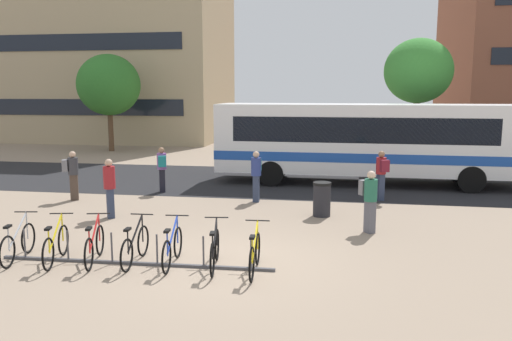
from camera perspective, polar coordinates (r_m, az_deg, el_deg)
ground at (r=11.20m, az=-3.28°, el=-10.36°), size 200.00×200.00×0.00m
bus_lane_asphalt at (r=20.82m, az=2.63°, el=-1.23°), size 80.00×7.20×0.01m
city_bus at (r=20.50m, az=12.77°, el=3.39°), size 12.08×2.85×3.20m
bike_rack at (r=11.30m, az=-13.63°, el=-9.94°), size 6.11×0.21×0.70m
parked_bicycle_silver_0 at (r=12.36m, az=-25.45°, el=-7.50°), size 0.52×1.71×0.99m
parked_bicycle_yellow_1 at (r=11.87m, az=-21.80°, el=-7.93°), size 0.58×1.69×0.99m
parked_bicycle_red_2 at (r=11.58m, az=-17.90°, el=-8.14°), size 0.60×1.69×0.99m
parked_bicycle_black_3 at (r=11.28m, az=-13.58°, el=-8.40°), size 0.52×1.72×0.99m
parked_bicycle_blue_4 at (r=11.02m, az=-9.49°, el=-8.69°), size 0.52×1.72×0.99m
parked_bicycle_black_5 at (r=10.73m, az=-4.72°, el=-9.08°), size 0.52×1.71×0.99m
parked_bicycle_yellow_6 at (r=10.45m, az=-0.14°, el=-9.56°), size 0.52×1.72×0.99m
commuter_teal_pack_0 at (r=18.74m, az=-10.66°, el=0.45°), size 0.49×0.60×1.67m
commuter_maroon_pack_1 at (r=17.54m, az=14.08°, el=-0.17°), size 0.48×0.60×1.71m
commuter_grey_pack_2 at (r=18.20m, az=-20.19°, el=-0.16°), size 0.60×0.50×1.69m
commuter_grey_pack_3 at (r=13.52m, az=12.80°, el=-2.96°), size 0.55×0.60×1.66m
commuter_teal_pack_4 at (r=16.86m, az=0.03°, el=-0.23°), size 0.35×0.53×1.73m
commuter_maroon_pack_5 at (r=15.34m, az=-16.34°, el=-1.47°), size 0.54×0.61×1.76m
trash_bin at (r=15.12m, az=7.50°, el=-3.24°), size 0.55×0.55×1.03m
street_tree_1 at (r=25.43m, az=17.98°, el=10.66°), size 3.20×3.20×6.18m
street_tree_2 at (r=32.41m, az=-16.41°, el=9.31°), size 3.83×3.83×5.94m
building_left_wing at (r=42.83m, az=-19.76°, el=15.21°), size 22.93×10.34×17.40m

